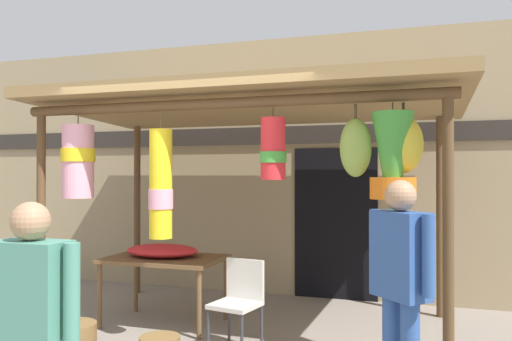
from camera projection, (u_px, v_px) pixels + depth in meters
shop_facade at (266, 166)px, 7.27m from camera, size 10.36×0.29×3.53m
market_stall_canopy at (254, 121)px, 5.46m from camera, size 4.50×2.41×2.55m
display_table at (165, 264)px, 5.67m from camera, size 1.26×0.83×0.74m
flower_heap_on_table at (163, 251)px, 5.70m from camera, size 0.83×0.58×0.13m
folding_chair at (239, 296)px, 4.83m from camera, size 0.47×0.47×0.84m
wicker_basket_spare at (71, 336)px, 4.89m from camera, size 0.48×0.48×0.23m
vendor_in_orange at (401, 276)px, 3.55m from camera, size 0.45×0.44×1.61m
customer_foreground at (30, 322)px, 2.68m from camera, size 0.59×0.22×1.51m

